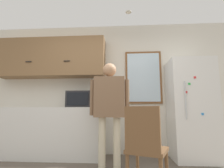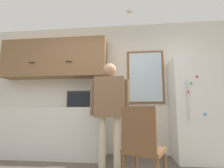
{
  "view_description": "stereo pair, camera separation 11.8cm",
  "coord_description": "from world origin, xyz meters",
  "px_view_note": "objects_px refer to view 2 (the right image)",
  "views": [
    {
      "loc": [
        0.41,
        -1.59,
        0.86
      ],
      "look_at": [
        0.22,
        1.11,
        1.27
      ],
      "focal_mm": 28.0,
      "sensor_mm": 36.0,
      "label": 1
    },
    {
      "loc": [
        0.52,
        -1.58,
        0.86
      ],
      "look_at": [
        0.22,
        1.11,
        1.27
      ],
      "focal_mm": 28.0,
      "sensor_mm": 36.0,
      "label": 2
    }
  ],
  "objects_px": {
    "chair": "(142,145)",
    "person": "(110,102)",
    "refrigerator": "(194,109)",
    "microwave": "(84,99)"
  },
  "relations": [
    {
      "from": "chair",
      "to": "person",
      "type": "bearing_deg",
      "value": -38.68
    },
    {
      "from": "person",
      "to": "chair",
      "type": "bearing_deg",
      "value": -60.92
    },
    {
      "from": "microwave",
      "to": "refrigerator",
      "type": "height_order",
      "value": "refrigerator"
    },
    {
      "from": "microwave",
      "to": "person",
      "type": "distance_m",
      "value": 0.76
    },
    {
      "from": "refrigerator",
      "to": "microwave",
      "type": "bearing_deg",
      "value": -179.37
    },
    {
      "from": "microwave",
      "to": "chair",
      "type": "relative_size",
      "value": 0.61
    },
    {
      "from": "microwave",
      "to": "refrigerator",
      "type": "distance_m",
      "value": 2.0
    },
    {
      "from": "refrigerator",
      "to": "chair",
      "type": "relative_size",
      "value": 1.96
    },
    {
      "from": "microwave",
      "to": "chair",
      "type": "height_order",
      "value": "microwave"
    },
    {
      "from": "microwave",
      "to": "chair",
      "type": "bearing_deg",
      "value": -52.67
    }
  ]
}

